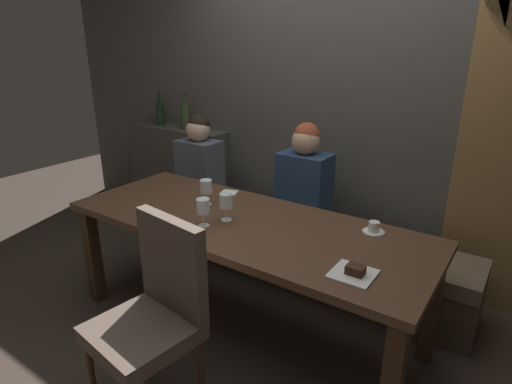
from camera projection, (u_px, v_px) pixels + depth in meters
name	position (u px, v px, depth m)	size (l,w,h in m)	color
ground	(245.00, 325.00, 2.73)	(9.00, 9.00, 0.00)	#382D26
back_wall_tiled	(338.00, 74.00, 3.16)	(6.00, 0.12, 3.00)	#4C4944
back_counter	(180.00, 175.00, 4.20)	(1.10, 0.28, 0.95)	#413E3A
dining_table	(244.00, 234.00, 2.50)	(2.20, 0.84, 0.74)	#412B1C
banquette_bench	(299.00, 251.00, 3.19)	(2.50, 0.44, 0.45)	#4A3C2E
chair_near_side	(155.00, 307.00, 1.97)	(0.49, 0.49, 0.98)	#4C3321
diner_redhead	(199.00, 160.00, 3.55)	(0.36, 0.24, 0.72)	#4C515B
diner_bearded	(304.00, 178.00, 3.01)	(0.36, 0.24, 0.76)	navy
wine_bottle_dark_red	(160.00, 113.00, 4.10)	(0.08, 0.08, 0.33)	black
wine_bottle_pale_label	(186.00, 116.00, 3.92)	(0.08, 0.08, 0.33)	#384728
wine_glass_end_right	(226.00, 202.00, 2.44)	(0.08, 0.08, 0.16)	silver
wine_glass_near_right	(206.00, 187.00, 2.68)	(0.08, 0.08, 0.16)	silver
wine_glass_center_front	(203.00, 207.00, 2.36)	(0.08, 0.08, 0.16)	silver
espresso_cup	(374.00, 228.00, 2.31)	(0.12, 0.12, 0.06)	white
dessert_plate	(354.00, 272.00, 1.89)	(0.19, 0.19, 0.05)	white
folded_napkin	(229.00, 193.00, 2.91)	(0.11, 0.10, 0.01)	silver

